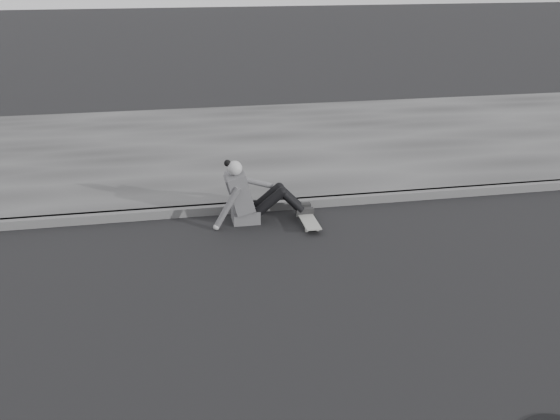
{
  "coord_description": "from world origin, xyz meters",
  "views": [
    {
      "loc": [
        -1.14,
        -5.47,
        3.34
      ],
      "look_at": [
        0.17,
        1.33,
        0.5
      ],
      "focal_mm": 40.0,
      "sensor_mm": 36.0,
      "label": 1
    }
  ],
  "objects": [
    {
      "name": "curb",
      "position": [
        0.0,
        2.58,
        0.06
      ],
      "size": [
        24.0,
        0.16,
        0.12
      ],
      "primitive_type": "cube",
      "color": "#505050",
      "rests_on": "ground"
    },
    {
      "name": "seated_woman",
      "position": [
        -0.07,
        2.22,
        0.36
      ],
      "size": [
        1.38,
        0.46,
        0.88
      ],
      "color": "#4C4C4E",
      "rests_on": "ground"
    },
    {
      "name": "sidewalk",
      "position": [
        0.0,
        5.6,
        0.06
      ],
      "size": [
        24.0,
        6.0,
        0.12
      ],
      "primitive_type": "cube",
      "color": "#3D3D3D",
      "rests_on": "ground"
    },
    {
      "name": "ground",
      "position": [
        0.0,
        0.0,
        0.0
      ],
      "size": [
        80.0,
        80.0,
        0.0
      ],
      "primitive_type": "plane",
      "color": "black",
      "rests_on": "ground"
    },
    {
      "name": "skateboard",
      "position": [
        0.67,
        1.98,
        0.07
      ],
      "size": [
        0.2,
        0.78,
        0.09
      ],
      "color": "#9D9D98",
      "rests_on": "ground"
    }
  ]
}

